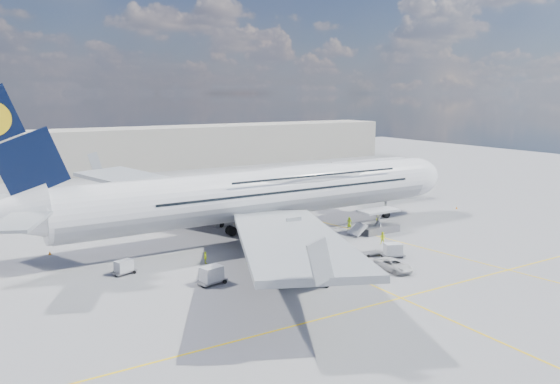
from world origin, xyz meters
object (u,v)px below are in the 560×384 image
dolly_row_a (212,275)px  dolly_row_b (285,279)px  crew_van (349,222)px  cone_nose (457,208)px  crew_wing (205,258)px  dolly_nose_far (372,253)px  service_van (394,265)px  catering_truck_inner (224,214)px  cone_wing_left_outer (164,210)px  crew_nose (377,218)px  catering_truck_outer (129,203)px  cone_wing_right_outer (296,271)px  airliner (264,193)px  cargo_loader (377,225)px  cone_tail (50,253)px  dolly_row_c (291,275)px  dolly_back (124,267)px  cone_wing_right_inner (206,271)px  cone_wing_left_inner (154,220)px  crew_tug (251,260)px  crew_loader (383,238)px  dolly_nose_near (393,250)px  baggage_tug (331,278)px  jet_bridge (367,170)px

dolly_row_a → dolly_row_b: (6.86, -4.98, -0.25)m
crew_van → cone_nose: (26.53, 0.55, -0.60)m
dolly_row_a → crew_wing: bearing=58.9°
dolly_row_a → crew_van: 33.59m
dolly_nose_far → crew_van: 16.01m
service_van → catering_truck_inner: bearing=100.3°
crew_van → cone_wing_left_outer: size_ratio=2.67×
crew_nose → crew_van: 6.23m
catering_truck_outer → cone_wing_right_outer: (7.48, -45.36, -1.45)m
catering_truck_outer → cone_wing_left_outer: (5.80, -2.53, -1.39)m
dolly_row_b → dolly_nose_far: (16.60, 4.06, -0.55)m
airliner → crew_wing: 16.59m
catering_truck_outer → crew_van: (27.79, -30.29, -0.84)m
dolly_row_a → dolly_nose_far: 23.49m
cargo_loader → service_van: (-11.11, -15.63, -0.51)m
cone_tail → dolly_row_a: bearing=-57.9°
catering_truck_inner → cone_wing_right_outer: (-3.61, -27.77, -1.56)m
dolly_row_b → cone_nose: bearing=6.8°
dolly_row_c → crew_van: size_ratio=1.95×
dolly_back → airliner: bearing=-2.5°
catering_truck_inner → service_van: (7.16, -33.37, -1.08)m
cone_wing_right_inner → cone_wing_right_outer: 11.14m
dolly_row_a → dolly_back: (-7.65, 8.84, -0.20)m
service_van → crew_wing: 23.99m
dolly_back → cone_wing_left_inner: 27.83m
service_van → crew_tug: size_ratio=2.93×
cargo_loader → crew_loader: cargo_loader is taller
dolly_back → cone_wing_left_inner: (12.16, 25.03, -0.66)m
crew_nose → cone_wing_right_inner: crew_nose is taller
dolly_row_c → catering_truck_outer: catering_truck_outer is taller
dolly_nose_near → crew_tug: bearing=-177.9°
cargo_loader → cone_wing_left_inner: bearing=137.4°
dolly_nose_far → cone_wing_left_outer: (-14.60, 41.96, -0.03)m
airliner → crew_van: bearing=-7.8°
dolly_row_b → dolly_nose_far: dolly_row_b is taller
dolly_row_a → catering_truck_outer: bearing=73.5°
cone_wing_left_inner → baggage_tug: bearing=-80.1°
cone_wing_left_inner → cone_wing_right_inner: cone_wing_left_inner is taller
jet_bridge → dolly_nose_near: (-20.24, -29.40, -5.82)m
crew_loader → crew_van: 11.24m
catering_truck_inner → crew_van: 21.00m
service_van → cone_tail: size_ratio=9.91×
dolly_row_c → crew_wing: 12.27m
cargo_loader → crew_tug: size_ratio=4.72×
dolly_nose_near → cone_nose: (32.20, 16.96, -0.77)m
catering_truck_outer → cone_nose: 61.94m
baggage_tug → catering_truck_outer: 51.65m
catering_truck_inner → service_van: bearing=-99.2°
jet_bridge → dolly_row_b: (-38.55, -31.26, -5.96)m
cone_wing_left_outer → catering_truck_inner: bearing=-70.6°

